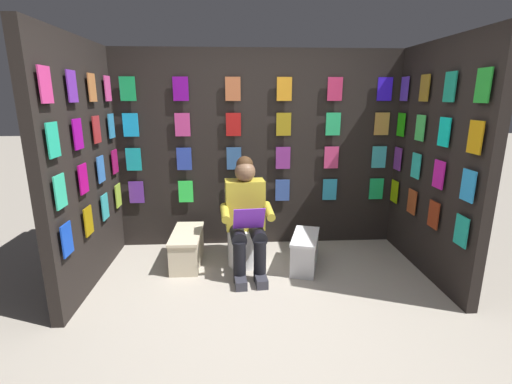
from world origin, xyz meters
The scene contains 8 objects.
ground_plane centered at (0.00, 0.00, 0.00)m, with size 30.00×30.00×0.00m, color #B2A899.
display_wall_back centered at (0.00, -1.71, 1.15)m, with size 3.40×0.14×2.30m.
display_wall_left centered at (-1.70, -0.83, 1.15)m, with size 0.14×1.66×2.30m.
display_wall_right centered at (1.70, -0.83, 1.15)m, with size 0.14×1.66×2.30m.
toilet centered at (0.19, -1.15, 0.33)m, with size 0.42×0.57×0.77m.
person_reading centered at (0.17, -0.92, 0.60)m, with size 0.55×0.71×1.19m.
comic_longbox_near centered at (0.81, -1.12, 0.18)m, with size 0.32×0.70×0.36m.
comic_longbox_far centered at (-0.45, -0.94, 0.18)m, with size 0.41×0.64×0.36m.
Camera 1 is at (0.28, 2.62, 1.78)m, focal length 25.71 mm.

